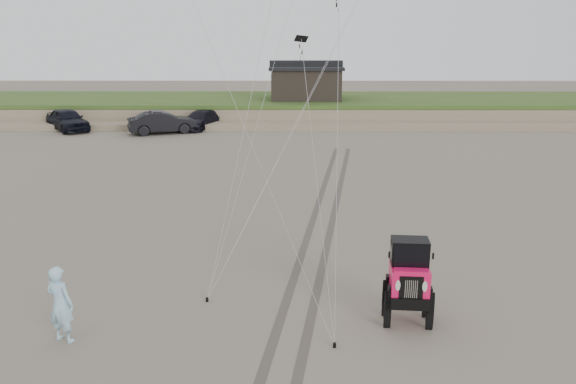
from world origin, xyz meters
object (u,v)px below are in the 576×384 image
jeep (408,291)px  truck_b (163,122)px  cabin (306,82)px  man (60,304)px  truck_c (201,120)px  truck_a (67,120)px

jeep → truck_b: bearing=118.3°
cabin → man: cabin is taller
truck_c → man: (1.68, -32.29, 0.27)m
truck_c → man: 32.34m
truck_b → jeep: (12.78, -29.11, 0.06)m
truck_c → truck_b: bearing=-118.1°
truck_c → jeep: size_ratio=1.02×
truck_a → truck_c: size_ratio=1.03×
truck_c → jeep: (10.26, -31.35, 0.19)m
truck_c → man: size_ratio=2.51×
cabin → truck_a: size_ratio=1.26×
truck_b → jeep: jeep is taller
cabin → truck_b: bearing=-143.3°
cabin → truck_c: size_ratio=1.30×
truck_b → man: 30.34m
truck_c → man: bearing=-66.8°
cabin → jeep: (1.74, -37.36, -2.34)m
cabin → man: 38.97m
cabin → truck_b: (-11.04, -8.24, -2.39)m
cabin → jeep: 37.47m
truck_b → man: bearing=166.6°
cabin → truck_b: size_ratio=1.25×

